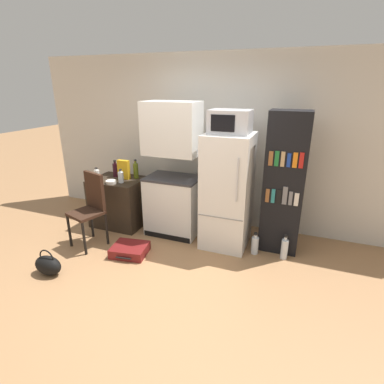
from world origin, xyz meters
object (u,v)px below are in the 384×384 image
object	(u,v)px
chair	(91,204)
bottle_olive_oil	(136,170)
water_bottle_front	(284,249)
bottle_clear_short	(121,177)
cereal_box	(124,170)
handbag	(48,265)
bottle_wine_dark	(115,170)
refrigerator	(227,191)
water_bottle_middle	(255,245)
bookshelf	(284,184)
side_table	(119,202)
kitchen_hutch	(173,175)
microwave	(230,122)
bowl	(111,182)
suitcase_large_flat	(130,250)
bottle_milk_white	(97,174)

from	to	relation	value
chair	bottle_olive_oil	bearing A→B (deg)	91.32
water_bottle_front	bottle_clear_short	bearing A→B (deg)	179.89
cereal_box	bottle_olive_oil	bearing A→B (deg)	32.22
bottle_olive_oil	handbag	xyz separation A→B (m)	(-0.27, -1.68, -0.78)
water_bottle_front	bottle_wine_dark	bearing A→B (deg)	175.14
handbag	chair	bearing A→B (deg)	87.93
refrigerator	water_bottle_middle	distance (m)	0.82
bookshelf	water_bottle_middle	xyz separation A→B (m)	(-0.28, -0.28, -0.82)
bottle_clear_short	handbag	distance (m)	1.59
side_table	bottle_clear_short	size ratio (longest dim) A/B	3.83
water_bottle_front	side_table	bearing A→B (deg)	177.04
refrigerator	kitchen_hutch	bearing A→B (deg)	176.43
microwave	cereal_box	distance (m)	1.89
water_bottle_middle	bowl	bearing A→B (deg)	-178.14
chair	handbag	world-z (taller)	chair
bottle_clear_short	handbag	size ratio (longest dim) A/B	0.59
bottle_wine_dark	handbag	world-z (taller)	bottle_wine_dark
chair	bottle_clear_short	bearing A→B (deg)	92.36
bottle_clear_short	side_table	bearing A→B (deg)	140.54
bottle_olive_oil	suitcase_large_flat	size ratio (longest dim) A/B	0.59
bottle_olive_oil	side_table	bearing A→B (deg)	-148.41
bottle_olive_oil	microwave	bearing A→B (deg)	-6.00
suitcase_large_flat	refrigerator	bearing A→B (deg)	25.30
microwave	handbag	distance (m)	2.87
water_bottle_front	cereal_box	bearing A→B (deg)	175.68
bottle_wine_dark	chair	xyz separation A→B (m)	(0.10, -0.78, -0.28)
bottle_clear_short	handbag	bearing A→B (deg)	-97.23
kitchen_hutch	refrigerator	world-z (taller)	kitchen_hutch
side_table	microwave	distance (m)	2.25
bottle_clear_short	bottle_wine_dark	size ratio (longest dim) A/B	0.76
cereal_box	water_bottle_middle	size ratio (longest dim) A/B	0.97
bookshelf	bottle_clear_short	size ratio (longest dim) A/B	9.00
bottle_olive_oil	suitcase_large_flat	xyz separation A→B (m)	(0.41, -0.94, -0.84)
microwave	refrigerator	bearing A→B (deg)	72.46
bookshelf	water_bottle_front	xyz separation A→B (m)	(0.11, -0.27, -0.80)
suitcase_large_flat	bowl	bearing A→B (deg)	128.94
bottle_milk_white	bottle_clear_short	size ratio (longest dim) A/B	0.89
water_bottle_middle	refrigerator	bearing A→B (deg)	162.32
bookshelf	bottle_clear_short	bearing A→B (deg)	-173.58
bottle_clear_short	bottle_olive_oil	distance (m)	0.30
bottle_olive_oil	chair	xyz separation A→B (m)	(-0.24, -0.84, -0.29)
microwave	handbag	bearing A→B (deg)	-139.96
refrigerator	water_bottle_front	bearing A→B (deg)	-8.89
chair	bottle_milk_white	bearing A→B (deg)	135.68
bottle_milk_white	bowl	bearing A→B (deg)	-16.93
cereal_box	side_table	bearing A→B (deg)	-149.47
bottle_clear_short	bookshelf	bearing A→B (deg)	6.42
bottle_milk_white	microwave	bearing A→B (deg)	3.10
kitchen_hutch	refrigerator	distance (m)	0.86
cereal_box	suitcase_large_flat	bearing A→B (deg)	-55.89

